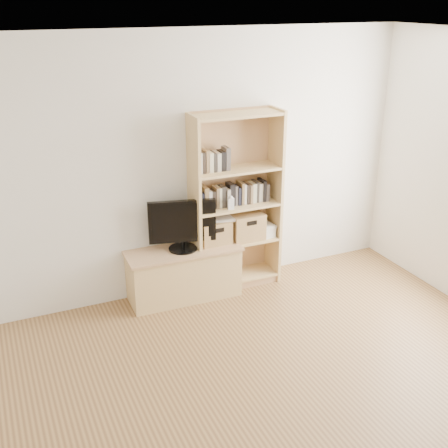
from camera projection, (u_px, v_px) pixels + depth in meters
floor at (329, 440)px, 3.89m from camera, size 4.50×5.00×0.01m
back_wall at (196, 166)px, 5.51m from camera, size 4.50×0.02×2.60m
ceiling at (365, 50)px, 2.91m from camera, size 4.50×5.00×0.01m
tv_stand at (184, 274)px, 5.65m from camera, size 1.11×0.44×0.51m
bookshelf at (236, 202)px, 5.66m from camera, size 0.92×0.33×1.84m
television at (182, 225)px, 5.45m from camera, size 0.65×0.20×0.52m
books_row_mid at (235, 194)px, 5.64m from camera, size 0.80×0.17×0.21m
books_row_upper at (216, 160)px, 5.42m from camera, size 0.38×0.15×0.20m
baby_monitor at (231, 204)px, 5.52m from camera, size 0.06×0.05×0.12m
basket_left at (214, 232)px, 5.67m from camera, size 0.32×0.26×0.26m
basket_right at (246, 226)px, 5.80m from camera, size 0.34×0.28×0.28m
laptop at (229, 217)px, 5.67m from camera, size 0.34×0.27×0.02m
magazine_stack at (263, 230)px, 5.90m from camera, size 0.18×0.25×0.11m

